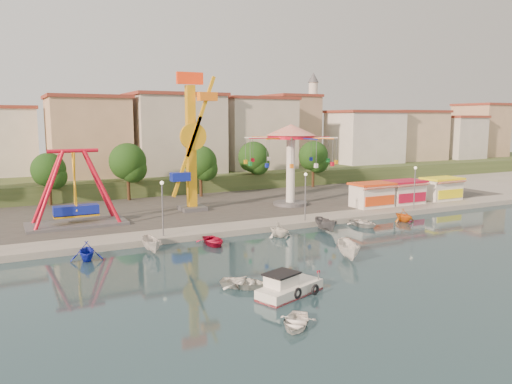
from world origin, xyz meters
TOP-DOWN VIEW (x-y plane):
  - ground at (0.00, 0.00)m, footprint 200.00×200.00m
  - quay_deck at (0.00, 62.00)m, footprint 200.00×100.00m
  - asphalt_pad at (0.00, 30.00)m, footprint 90.00×28.00m
  - hill_terrace at (0.00, 67.00)m, footprint 200.00×60.00m
  - pirate_ship_ride at (-14.67, 21.89)m, footprint 10.00×5.00m
  - kamikaze_tower at (-0.72, 24.29)m, footprint 4.47×3.10m
  - wave_swinger at (11.72, 22.33)m, footprint 11.60×11.60m
  - booth_left at (20.25, 16.49)m, footprint 5.40×3.78m
  - booth_mid at (25.65, 16.49)m, footprint 5.40×3.78m
  - booth_right at (32.57, 16.49)m, footprint 5.40×3.78m
  - lamp_post_1 at (-8.00, 13.00)m, footprint 0.14×0.14m
  - lamp_post_2 at (8.00, 13.00)m, footprint 0.14×0.14m
  - lamp_post_3 at (24.00, 13.00)m, footprint 0.14×0.14m
  - tree_1 at (-16.00, 36.24)m, footprint 4.35×4.35m
  - tree_2 at (-6.00, 35.81)m, footprint 5.02×5.02m
  - tree_3 at (4.00, 34.36)m, footprint 4.68×4.68m
  - tree_4 at (14.00, 37.35)m, footprint 4.86×4.86m
  - tree_5 at (24.00, 35.54)m, footprint 4.83×4.83m
  - building_1 at (-21.33, 51.38)m, footprint 12.33×9.01m
  - building_2 at (-8.19, 51.96)m, footprint 11.95×9.28m
  - building_3 at (5.60, 48.80)m, footprint 12.59×10.50m
  - building_4 at (19.07, 52.20)m, footprint 10.75×9.23m
  - building_5 at (32.37, 50.33)m, footprint 12.77×10.96m
  - building_6 at (44.15, 48.77)m, footprint 8.23×8.98m
  - building_7 at (56.03, 53.70)m, footprint 11.59×10.93m
  - building_8 at (69.93, 47.19)m, footprint 12.84×9.28m
  - building_9 at (83.46, 49.95)m, footprint 12.95×9.17m
  - minaret at (36.00, 54.00)m, footprint 2.80×2.80m
  - cabin_motorboat at (-4.89, -5.02)m, footprint 5.28×3.45m
  - rowboat_a at (-6.81, -2.29)m, footprint 4.12×4.09m
  - rowboat_b at (-7.16, -9.65)m, footprint 3.56×3.65m
  - skiff at (4.09, 0.14)m, footprint 2.99×4.29m
  - moored_boat_1 at (-15.50, 9.80)m, footprint 3.03×3.39m
  - moored_boat_2 at (-10.00, 9.80)m, footprint 1.46×3.64m
  - moored_boat_3 at (-4.20, 9.80)m, footprint 2.79×3.76m
  - moored_boat_4 at (2.86, 9.80)m, footprint 3.01×3.32m
  - moored_boat_5 at (8.55, 9.80)m, footprint 1.64×3.73m
  - moored_boat_6 at (13.55, 9.80)m, footprint 2.91×3.88m
  - moored_boat_7 at (19.32, 9.80)m, footprint 2.63×2.99m

SIDE VIEW (x-z plane):
  - ground at x=0.00m, z-range 0.00..0.00m
  - quay_deck at x=0.00m, z-range 0.00..0.60m
  - rowboat_b at x=-7.16m, z-range 0.00..0.62m
  - rowboat_a at x=-6.81m, z-range 0.00..0.70m
  - moored_boat_3 at x=-4.20m, z-range 0.00..0.75m
  - moored_boat_6 at x=13.55m, z-range 0.00..0.77m
  - cabin_motorboat at x=-4.89m, z-range -0.41..1.33m
  - asphalt_pad at x=0.00m, z-range 0.60..0.61m
  - moored_boat_2 at x=-10.00m, z-range 0.00..1.39m
  - moored_boat_5 at x=8.55m, z-range 0.00..1.41m
  - moored_boat_7 at x=19.32m, z-range 0.00..1.49m
  - moored_boat_4 at x=2.86m, z-range 0.00..1.52m
  - skiff at x=4.09m, z-range 0.00..1.55m
  - moored_boat_1 at x=-15.50m, z-range 0.00..1.60m
  - hill_terrace at x=0.00m, z-range 0.00..3.00m
  - booth_left at x=20.25m, z-range 0.62..3.70m
  - booth_mid at x=25.65m, z-range 0.62..3.70m
  - booth_right at x=32.57m, z-range 0.62..3.70m
  - lamp_post_1 at x=-8.00m, z-range 0.60..5.60m
  - lamp_post_2 at x=8.00m, z-range 0.60..5.60m
  - lamp_post_3 at x=24.00m, z-range 0.60..5.60m
  - pirate_ship_ride at x=-14.67m, z-range 0.39..8.39m
  - tree_1 at x=-16.00m, z-range 1.80..8.60m
  - tree_3 at x=4.00m, z-range 1.90..9.21m
  - tree_5 at x=24.00m, z-range 1.94..9.48m
  - tree_4 at x=14.00m, z-range 1.95..9.55m
  - tree_2 at x=-6.00m, z-range 1.99..9.84m
  - building_1 at x=-21.33m, z-range 3.00..11.63m
  - building_7 at x=56.03m, z-range 3.00..11.76m
  - building_3 at x=5.60m, z-range 3.00..12.20m
  - building_9 at x=83.46m, z-range 3.00..12.21m
  - building_4 at x=19.07m, z-range 3.00..12.24m
  - wave_swinger at x=11.72m, z-range 3.00..13.40m
  - kamikaze_tower at x=-0.72m, z-range 0.33..16.83m
  - building_5 at x=32.37m, z-range 3.00..14.21m
  - building_2 at x=-8.19m, z-range 3.00..14.23m
  - building_6 at x=44.15m, z-range 3.00..15.36m
  - building_8 at x=69.93m, z-range 3.00..15.58m
  - minaret at x=36.00m, z-range 3.55..21.55m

